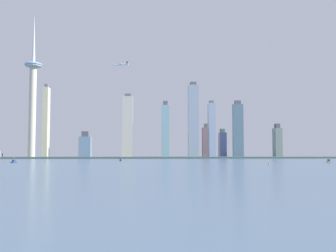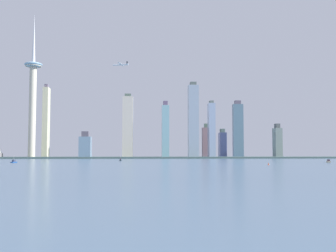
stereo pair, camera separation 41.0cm
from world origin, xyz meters
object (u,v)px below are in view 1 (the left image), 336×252
(skyscraper_7, at_px, (193,121))
(boat_0, at_px, (14,162))
(skyscraper_4, at_px, (165,131))
(skyscraper_10, at_px, (211,130))
(skyscraper_5, at_px, (46,122))
(boat_1, at_px, (120,160))
(skyscraper_8, at_px, (222,144))
(skyscraper_3, at_px, (128,127))
(boat_2, at_px, (329,161))
(airplane, at_px, (121,65))
(skyscraper_9, at_px, (85,147))
(skyscraper_6, at_px, (207,142))
(observation_tower, at_px, (33,93))
(skyscraper_1, at_px, (277,142))
(channel_buoy_0, at_px, (269,164))
(skyscraper_0, at_px, (238,130))

(skyscraper_7, height_order, boat_0, skyscraper_7)
(skyscraper_4, xyz_separation_m, skyscraper_10, (108.11, 11.90, 2.82))
(skyscraper_5, distance_m, boat_1, 355.47)
(skyscraper_8, relative_size, boat_0, 6.71)
(skyscraper_8, relative_size, skyscraper_10, 0.54)
(skyscraper_3, height_order, boat_1, skyscraper_3)
(boat_2, relative_size, airplane, 0.37)
(skyscraper_3, height_order, skyscraper_9, skyscraper_3)
(skyscraper_3, height_order, boat_0, skyscraper_3)
(skyscraper_4, distance_m, skyscraper_5, 278.85)
(skyscraper_3, relative_size, skyscraper_6, 1.79)
(boat_2, bearing_deg, observation_tower, -107.12)
(skyscraper_6, distance_m, skyscraper_10, 45.77)
(boat_0, bearing_deg, airplane, -7.41)
(skyscraper_6, xyz_separation_m, skyscraper_9, (-280.52, -77.78, -12.34))
(skyscraper_10, bearing_deg, boat_0, -133.18)
(skyscraper_7, distance_m, skyscraper_10, 49.11)
(skyscraper_1, distance_m, skyscraper_10, 168.27)
(boat_2, relative_size, channel_buoy_0, 5.16)
(boat_0, distance_m, boat_1, 167.58)
(skyscraper_4, bearing_deg, skyscraper_1, 7.43)
(boat_1, distance_m, airplane, 253.92)
(skyscraper_9, relative_size, airplane, 1.71)
(skyscraper_3, relative_size, skyscraper_5, 0.86)
(boat_0, distance_m, airplane, 347.79)
(skyscraper_4, relative_size, skyscraper_10, 0.98)
(skyscraper_1, bearing_deg, skyscraper_8, 162.67)
(skyscraper_0, height_order, boat_1, skyscraper_0)
(observation_tower, height_order, skyscraper_6, observation_tower)
(boat_2, xyz_separation_m, channel_buoy_0, (-114.70, -93.69, -0.34))
(boat_1, bearing_deg, skyscraper_1, -62.17)
(observation_tower, height_order, skyscraper_7, observation_tower)
(skyscraper_1, relative_size, skyscraper_9, 1.40)
(skyscraper_0, height_order, skyscraper_1, skyscraper_0)
(skyscraper_1, bearing_deg, channel_buoy_0, -110.48)
(skyscraper_5, height_order, skyscraper_6, skyscraper_5)
(skyscraper_9, bearing_deg, skyscraper_5, 146.25)
(observation_tower, height_order, boat_0, observation_tower)
(observation_tower, height_order, skyscraper_10, observation_tower)
(skyscraper_0, height_order, boat_0, skyscraper_0)
(skyscraper_4, bearing_deg, boat_1, -109.37)
(skyscraper_1, relative_size, skyscraper_8, 1.15)
(skyscraper_4, height_order, skyscraper_7, skyscraper_7)
(skyscraper_8, distance_m, airplane, 335.03)
(boat_2, height_order, airplane, airplane)
(observation_tower, relative_size, skyscraper_0, 2.32)
(skyscraper_8, bearing_deg, skyscraper_5, -175.04)
(skyscraper_6, bearing_deg, skyscraper_0, -2.57)
(skyscraper_9, distance_m, boat_1, 242.05)
(skyscraper_3, bearing_deg, skyscraper_9, -155.41)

